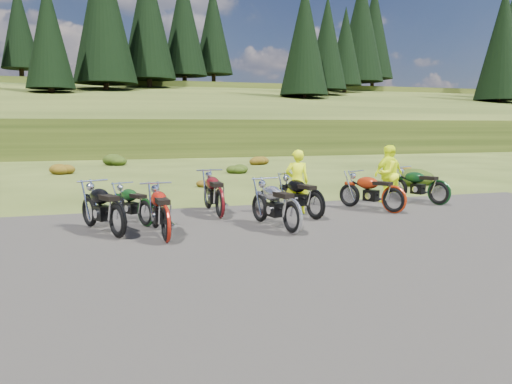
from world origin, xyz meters
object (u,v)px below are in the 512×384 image
object	(u,v)px
motorcycle_3	(292,235)
motorcycle_7	(439,206)
person_middle	(297,183)
motorcycle_0	(118,239)

from	to	relation	value
motorcycle_3	motorcycle_7	xyz separation A→B (m)	(5.91, 2.52, 0.00)
motorcycle_7	person_middle	bearing A→B (deg)	67.51
motorcycle_3	motorcycle_7	size ratio (longest dim) A/B	1.04
motorcycle_7	person_middle	xyz separation A→B (m)	(-4.78, -0.05, 0.90)
motorcycle_3	person_middle	size ratio (longest dim) A/B	1.28
motorcycle_3	person_middle	xyz separation A→B (m)	(1.13, 2.48, 0.90)
motorcycle_3	person_middle	world-z (taller)	person_middle
motorcycle_3	motorcycle_7	world-z (taller)	motorcycle_3
motorcycle_0	motorcycle_7	size ratio (longest dim) A/B	1.04
motorcycle_0	person_middle	bearing A→B (deg)	-93.98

